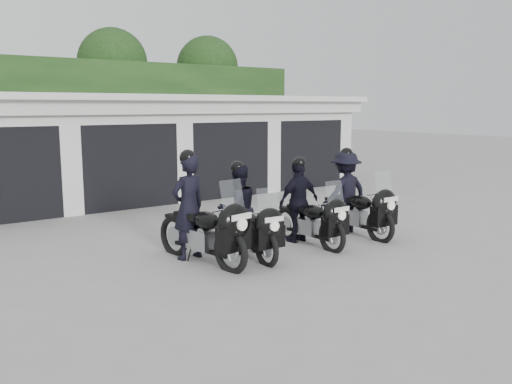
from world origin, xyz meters
TOP-DOWN VIEW (x-y plane):
  - ground at (0.00, 0.00)m, footprint 80.00×80.00m
  - garage_block at (-0.00, 8.06)m, footprint 16.40×6.80m
  - background_vegetation at (0.37, 12.92)m, footprint 20.00×3.90m
  - police_bike_a at (-1.06, 0.17)m, footprint 0.90×2.27m
  - police_bike_b at (-0.21, 0.12)m, footprint 0.83×2.01m
  - police_bike_c at (1.24, 0.10)m, footprint 0.95×2.00m
  - police_bike_d at (2.56, 0.14)m, footprint 1.13×2.14m

SIDE VIEW (x-z plane):
  - ground at x=0.00m, z-range 0.00..0.00m
  - police_bike_b at x=-0.21m, z-range -0.14..1.61m
  - police_bike_c at x=1.24m, z-range -0.13..1.61m
  - police_bike_a at x=-1.06m, z-range -0.21..1.78m
  - police_bike_d at x=2.56m, z-range -0.14..1.72m
  - garage_block at x=0.00m, z-range -0.06..2.90m
  - background_vegetation at x=0.37m, z-range -0.13..5.67m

